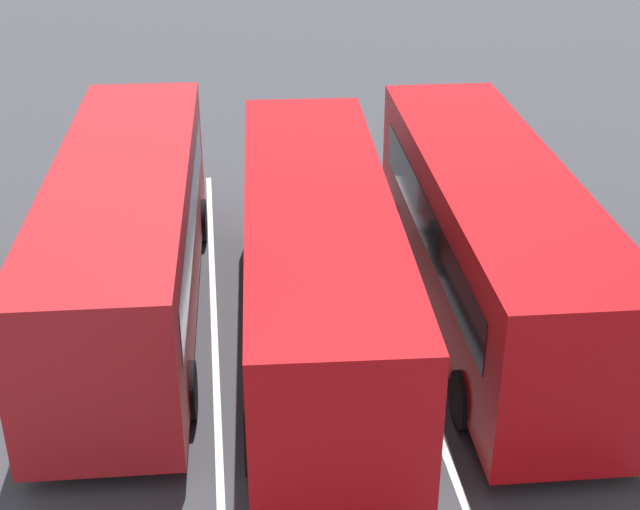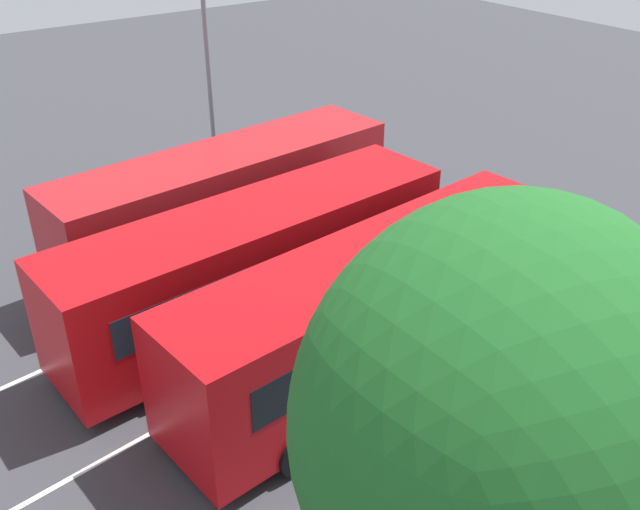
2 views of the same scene
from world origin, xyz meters
TOP-DOWN VIEW (x-y plane):
  - ground_plane at (0.00, 0.00)m, footprint 73.10×73.10m
  - bus_far_left at (0.74, -3.33)m, footprint 10.18×3.29m
  - bus_center_left at (-0.36, -0.18)m, footprint 10.15×3.10m
  - bus_center_right at (0.79, 3.30)m, footprint 10.18×3.27m
  - pedestrian at (6.73, 3.26)m, footprint 0.45×0.45m
  - lane_stripe_outer_left at (0.00, -1.72)m, footprint 15.24×2.02m
  - lane_stripe_inner_left at (0.00, 1.72)m, footprint 15.24×2.02m

SIDE VIEW (x-z plane):
  - ground_plane at x=0.00m, z-range 0.00..0.00m
  - lane_stripe_outer_left at x=0.00m, z-range 0.00..0.01m
  - lane_stripe_inner_left at x=0.00m, z-range 0.00..0.01m
  - pedestrian at x=6.73m, z-range 0.17..1.95m
  - bus_far_left at x=0.74m, z-range 0.16..3.23m
  - bus_center_left at x=-0.36m, z-range 0.16..3.23m
  - bus_center_right at x=0.79m, z-range 0.16..3.23m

